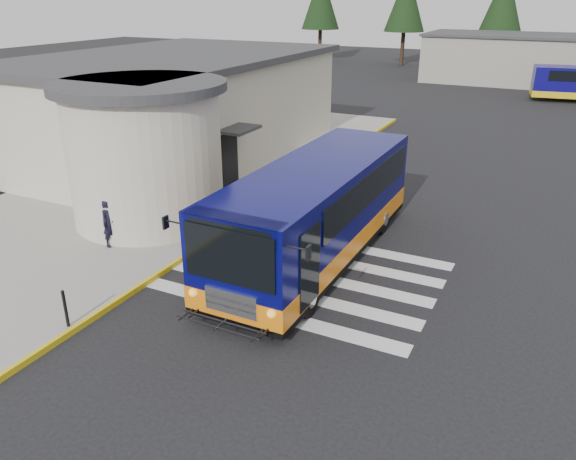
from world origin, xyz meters
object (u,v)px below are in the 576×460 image
at_px(pedestrian_b, 154,214).
at_px(pedestrian_a, 110,223).
at_px(transit_bus, 316,215).
at_px(bollard, 65,309).

bearing_deg(pedestrian_b, pedestrian_a, -65.63).
relative_size(transit_bus, pedestrian_b, 5.79).
height_order(transit_bus, pedestrian_b, transit_bus).
bearing_deg(bollard, transit_bus, 60.31).
xyz_separation_m(pedestrian_a, bollard, (2.36, -4.09, -0.28)).
relative_size(pedestrian_b, bollard, 1.86).
bearing_deg(transit_bus, pedestrian_b, -164.27).
height_order(pedestrian_a, pedestrian_b, pedestrian_b).
distance_m(transit_bus, bollard, 7.49).
bearing_deg(pedestrian_b, bollard, -4.87).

